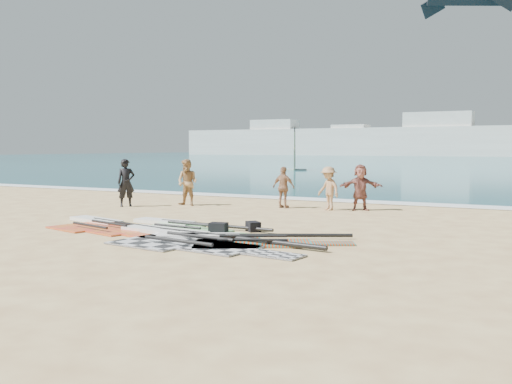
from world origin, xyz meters
The scene contains 16 objects.
ground centered at (0.00, 0.00, 0.00)m, with size 300.00×300.00×0.00m, color #E4CB85.
sea centered at (0.00, 132.00, 0.00)m, with size 300.00×240.00×0.06m, color #0C4959.
surf_line centered at (0.00, 12.30, 0.00)m, with size 300.00×1.20×0.04m, color white.
far_town centered at (-15.72, 150.00, 4.49)m, with size 160.00×8.00×12.00m.
rig_grey centered at (1.33, 0.14, 0.05)m, with size 6.52×2.93×0.21m.
rig_green centered at (-0.18, 1.96, 0.05)m, with size 5.02×2.10×0.20m.
rig_orange centered at (2.58, 0.57, 0.05)m, with size 5.13×3.45×0.20m.
rig_red centered at (-2.41, 1.02, 0.05)m, with size 5.19×2.64×0.20m.
gear_bag_near centered at (1.44, 1.52, 0.16)m, with size 0.49×0.36×0.31m, color black.
gear_bag_far centered at (2.10, 2.37, 0.14)m, with size 0.47×0.33×0.28m, color black.
person_wetsuit centered at (-5.78, 6.00, 0.98)m, with size 0.71×0.47×1.95m, color black.
beachgoer_left centered at (-3.81, 7.53, 0.97)m, with size 0.94×0.73×1.93m, color tan.
beachgoer_mid centered at (2.02, 8.62, 0.84)m, with size 1.09×0.63×1.69m, color tan.
beachgoer_back centered at (0.15, 8.53, 0.83)m, with size 0.97×0.41×1.66m, color #AE7C58.
beachgoer_right centered at (3.11, 9.16, 0.89)m, with size 1.65×0.53×1.78m, color #945346.
windsurfer_left centered at (-14.72, 42.62, 1.33)m, with size 2.62×2.90×4.61m.
Camera 1 is at (9.86, -11.99, 2.42)m, focal length 40.00 mm.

